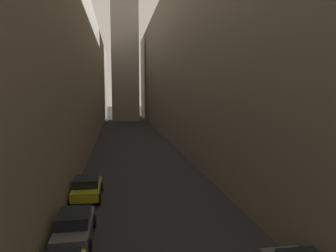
{
  "coord_description": "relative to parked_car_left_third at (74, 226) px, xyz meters",
  "views": [
    {
      "loc": [
        -2.17,
        1.51,
        7.4
      ],
      "look_at": [
        0.0,
        14.9,
        5.98
      ],
      "focal_mm": 33.33,
      "sensor_mm": 36.0,
      "label": 1
    }
  ],
  "objects": [
    {
      "name": "building_block_right",
      "position": [
        16.05,
        32.95,
        11.19
      ],
      "size": [
        12.3,
        108.0,
        23.96
      ],
      "primitive_type": "cube",
      "color": "#756B5B",
      "rests_on": "ground"
    },
    {
      "name": "building_block_left",
      "position": [
        -7.13,
        32.95,
        9.22
      ],
      "size": [
        12.07,
        108.0,
        20.02
      ],
      "primitive_type": "cube",
      "color": "gray",
      "rests_on": "ground"
    },
    {
      "name": "ground_plane",
      "position": [
        4.4,
        30.95,
        -0.79
      ],
      "size": [
        264.0,
        264.0,
        0.0
      ],
      "primitive_type": "plane",
      "color": "#232326"
    },
    {
      "name": "parked_car_left_third",
      "position": [
        0.0,
        0.0,
        0.0
      ],
      "size": [
        1.88,
        4.3,
        1.55
      ],
      "rotation": [
        0.0,
        0.0,
        1.57
      ],
      "color": "#4C4C51",
      "rests_on": "ground"
    },
    {
      "name": "parked_car_left_far",
      "position": [
        0.0,
        6.52,
        -0.01
      ],
      "size": [
        2.05,
        4.18,
        1.52
      ],
      "rotation": [
        0.0,
        0.0,
        1.57
      ],
      "color": "#A59919",
      "rests_on": "ground"
    }
  ]
}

